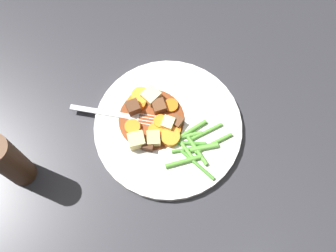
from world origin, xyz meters
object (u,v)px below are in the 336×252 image
(carrot_slice_1, at_px, (156,131))
(carrot_slice_2, at_px, (160,122))
(carrot_slice_0, at_px, (137,103))
(meat_chunk_3, at_px, (159,106))
(carrot_slice_4, at_px, (171,106))
(fork, at_px, (118,115))
(potato_chunk_2, at_px, (168,121))
(meat_chunk_1, at_px, (133,107))
(carrot_slice_5, at_px, (141,96))
(potato_chunk_1, at_px, (156,140))
(carrot_slice_3, at_px, (175,129))
(carrot_slice_7, at_px, (170,137))
(meat_chunk_2, at_px, (177,122))
(meat_chunk_0, at_px, (146,143))
(pepper_mill, at_px, (9,162))
(potato_chunk_3, at_px, (151,96))
(carrot_slice_6, at_px, (133,127))
(potato_chunk_0, at_px, (137,140))
(dinner_plate, at_px, (168,128))

(carrot_slice_1, relative_size, carrot_slice_2, 1.20)
(carrot_slice_0, relative_size, carrot_slice_2, 1.37)
(carrot_slice_1, relative_size, meat_chunk_3, 1.28)
(carrot_slice_4, distance_m, fork, 0.10)
(potato_chunk_2, xyz_separation_m, meat_chunk_1, (0.07, 0.02, 0.00))
(meat_chunk_1, bearing_deg, carrot_slice_5, -73.90)
(carrot_slice_1, bearing_deg, potato_chunk_1, 130.42)
(carrot_slice_0, height_order, potato_chunk_2, potato_chunk_2)
(meat_chunk_3, bearing_deg, carrot_slice_5, 9.71)
(carrot_slice_3, height_order, carrot_slice_7, carrot_slice_7)
(carrot_slice_1, bearing_deg, carrot_slice_7, -163.53)
(carrot_slice_5, xyz_separation_m, meat_chunk_2, (-0.09, -0.01, 0.00))
(carrot_slice_3, xyz_separation_m, carrot_slice_7, (-0.00, 0.02, 0.00))
(meat_chunk_0, relative_size, meat_chunk_3, 0.90)
(meat_chunk_0, height_order, pepper_mill, pepper_mill)
(potato_chunk_2, relative_size, potato_chunk_3, 0.77)
(carrot_slice_0, height_order, carrot_slice_5, same)
(carrot_slice_0, distance_m, fork, 0.04)
(potato_chunk_1, relative_size, meat_chunk_1, 1.10)
(carrot_slice_6, distance_m, potato_chunk_0, 0.03)
(carrot_slice_2, distance_m, carrot_slice_5, 0.07)
(potato_chunk_0, height_order, meat_chunk_0, potato_chunk_0)
(carrot_slice_5, height_order, meat_chunk_3, meat_chunk_3)
(meat_chunk_1, height_order, fork, meat_chunk_1)
(carrot_slice_7, relative_size, pepper_mill, 0.23)
(meat_chunk_2, bearing_deg, carrot_slice_4, -30.30)
(dinner_plate, xyz_separation_m, potato_chunk_1, (-0.00, 0.04, 0.02))
(meat_chunk_3, bearing_deg, meat_chunk_2, 179.63)
(carrot_slice_0, bearing_deg, potato_chunk_2, -171.00)
(carrot_slice_2, bearing_deg, carrot_slice_7, 164.04)
(meat_chunk_3, bearing_deg, carrot_slice_6, 83.16)
(carrot_slice_6, height_order, meat_chunk_1, meat_chunk_1)
(carrot_slice_4, relative_size, fork, 0.17)
(carrot_slice_7, bearing_deg, carrot_slice_1, 16.47)
(potato_chunk_2, bearing_deg, meat_chunk_2, -140.15)
(dinner_plate, bearing_deg, carrot_slice_0, 5.40)
(carrot_slice_5, height_order, meat_chunk_1, meat_chunk_1)
(potato_chunk_1, xyz_separation_m, meat_chunk_1, (0.08, -0.02, 0.00))
(potato_chunk_0, distance_m, meat_chunk_2, 0.08)
(carrot_slice_5, bearing_deg, fork, 84.64)
(carrot_slice_4, relative_size, meat_chunk_1, 1.10)
(meat_chunk_0, bearing_deg, pepper_mill, 55.52)
(meat_chunk_2, bearing_deg, meat_chunk_0, 78.76)
(carrot_slice_4, relative_size, potato_chunk_3, 0.89)
(carrot_slice_7, bearing_deg, dinner_plate, -37.06)
(carrot_slice_1, xyz_separation_m, carrot_slice_2, (0.01, -0.02, 0.00))
(carrot_slice_1, height_order, potato_chunk_3, potato_chunk_3)
(potato_chunk_2, xyz_separation_m, meat_chunk_3, (0.03, -0.01, -0.00))
(carrot_slice_6, bearing_deg, potato_chunk_3, -75.21)
(carrot_slice_0, distance_m, pepper_mill, 0.25)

